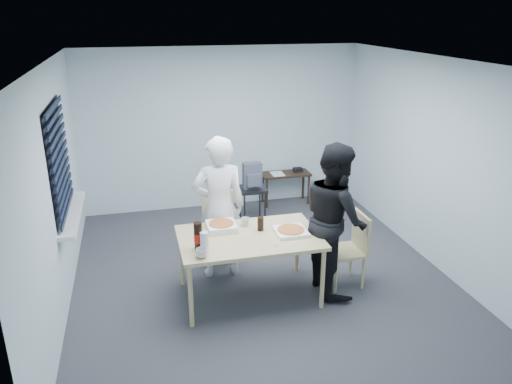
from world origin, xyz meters
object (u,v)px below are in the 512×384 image
object	(u,v)px
dining_table	(249,241)
chair_far	(219,221)
side_table	(286,178)
stool	(252,194)
chair_right	(352,244)
mug_a	(202,253)
soda_bottle	(198,237)
person_black	(335,218)
backpack	(252,176)
person_white	(219,208)
mug_b	(245,222)

from	to	relation	value
dining_table	chair_far	xyz separation A→B (m)	(-0.15, 1.06, -0.19)
side_table	stool	distance (m)	0.96
dining_table	chair_right	world-z (taller)	chair_right
mug_a	soda_bottle	bearing A→B (deg)	90.89
person_black	backpack	distance (m)	2.17
person_black	stool	distance (m)	2.22
chair_far	chair_right	size ratio (longest dim) A/B	1.00
backpack	stool	bearing A→B (deg)	77.20
person_white	soda_bottle	xyz separation A→B (m)	(-0.36, -0.78, 0.02)
side_table	mug_b	size ratio (longest dim) A/B	8.10
chair_right	soda_bottle	distance (m)	1.88
soda_bottle	mug_b	bearing A→B (deg)	37.69
mug_a	soda_bottle	distance (m)	0.22
dining_table	chair_right	bearing A→B (deg)	-0.44
side_table	mug_a	size ratio (longest dim) A/B	6.59
chair_far	mug_a	size ratio (longest dim) A/B	7.24
person_black	mug_b	distance (m)	1.03
person_black	backpack	bearing A→B (deg)	12.00
side_table	mug_b	distance (m)	2.74
person_white	stool	world-z (taller)	person_white
chair_far	backpack	size ratio (longest dim) A/B	2.25
person_black	side_table	xyz separation A→B (m)	(0.28, 2.75, -0.43)
chair_right	stool	world-z (taller)	chair_right
backpack	soda_bottle	size ratio (longest dim) A/B	1.33
chair_far	mug_b	xyz separation A→B (m)	(0.17, -0.77, 0.29)
mug_b	soda_bottle	world-z (taller)	soda_bottle
person_white	side_table	xyz separation A→B (m)	(1.50, 2.11, -0.43)
chair_far	person_black	bearing A→B (deg)	-43.91
dining_table	mug_b	bearing A→B (deg)	85.60
side_table	soda_bottle	distance (m)	3.46
person_white	side_table	size ratio (longest dim) A/B	2.18
dining_table	stool	bearing A→B (deg)	75.42
person_black	mug_a	world-z (taller)	person_black
person_black	dining_table	bearing A→B (deg)	87.46
chair_far	person_white	xyz separation A→B (m)	(-0.08, -0.46, 0.37)
side_table	mug_a	bearing A→B (deg)	-121.02
dining_table	chair_far	bearing A→B (deg)	98.19
chair_right	person_black	bearing A→B (deg)	-172.38
person_black	soda_bottle	size ratio (longest dim) A/B	5.94
person_black	mug_a	size ratio (longest dim) A/B	14.39
chair_far	mug_b	bearing A→B (deg)	-77.22
chair_far	chair_right	world-z (taller)	same
side_table	backpack	bearing A→B (deg)	-139.03
chair_far	stool	size ratio (longest dim) A/B	1.60
mug_b	side_table	bearing A→B (deg)	62.68
person_black	soda_bottle	distance (m)	1.58
chair_right	soda_bottle	size ratio (longest dim) A/B	2.99
side_table	chair_far	bearing A→B (deg)	-130.82
person_black	stool	size ratio (longest dim) A/B	3.18
chair_far	mug_b	size ratio (longest dim) A/B	8.90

